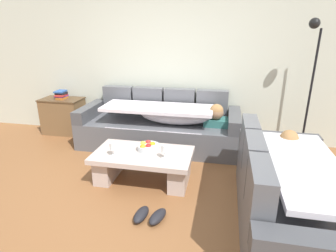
% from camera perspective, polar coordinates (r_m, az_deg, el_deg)
% --- Properties ---
extents(ground_plane, '(14.00, 14.00, 0.00)m').
position_cam_1_polar(ground_plane, '(3.21, -8.79, -15.18)').
color(ground_plane, brown).
extents(back_wall, '(9.00, 0.10, 2.70)m').
position_cam_1_polar(back_wall, '(4.74, -0.45, 13.79)').
color(back_wall, beige).
rests_on(back_wall, ground_plane).
extents(couch_along_wall, '(2.52, 0.92, 0.88)m').
position_cam_1_polar(couch_along_wall, '(4.45, -1.28, -0.10)').
color(couch_along_wall, '#55565C').
rests_on(couch_along_wall, ground_plane).
extents(couch_near_window, '(0.92, 1.99, 0.88)m').
position_cam_1_polar(couch_near_window, '(2.91, 23.73, -12.85)').
color(couch_near_window, '#55565C').
rests_on(couch_near_window, ground_plane).
extents(coffee_table, '(1.20, 0.68, 0.38)m').
position_cam_1_polar(coffee_table, '(3.47, -5.14, -7.61)').
color(coffee_table, '#BEACA2').
rests_on(coffee_table, ground_plane).
extents(fruit_bowl, '(0.28, 0.28, 0.10)m').
position_cam_1_polar(fruit_bowl, '(3.46, -4.13, -4.27)').
color(fruit_bowl, silver).
rests_on(fruit_bowl, coffee_table).
extents(wine_glass_near_left, '(0.07, 0.07, 0.17)m').
position_cam_1_polar(wine_glass_near_left, '(3.34, -11.36, -4.20)').
color(wine_glass_near_left, silver).
rests_on(wine_glass_near_left, coffee_table).
extents(wine_glass_near_right, '(0.07, 0.07, 0.17)m').
position_cam_1_polar(wine_glass_near_right, '(3.21, -0.78, -4.79)').
color(wine_glass_near_right, silver).
rests_on(wine_glass_near_right, coffee_table).
extents(side_cabinet, '(0.72, 0.44, 0.64)m').
position_cam_1_polar(side_cabinet, '(5.37, -20.74, 1.97)').
color(side_cabinet, brown).
rests_on(side_cabinet, ground_plane).
extents(book_stack_on_cabinet, '(0.19, 0.22, 0.14)m').
position_cam_1_polar(book_stack_on_cabinet, '(5.26, -21.15, 6.05)').
color(book_stack_on_cabinet, '#B76623').
rests_on(book_stack_on_cabinet, side_cabinet).
extents(floor_lamp, '(0.33, 0.31, 1.95)m').
position_cam_1_polar(floor_lamp, '(4.41, 27.07, 8.24)').
color(floor_lamp, black).
rests_on(floor_lamp, ground_plane).
extents(pair_of_shoes, '(0.34, 0.29, 0.09)m').
position_cam_1_polar(pair_of_shoes, '(2.91, -3.85, -17.93)').
color(pair_of_shoes, black).
rests_on(pair_of_shoes, ground_plane).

